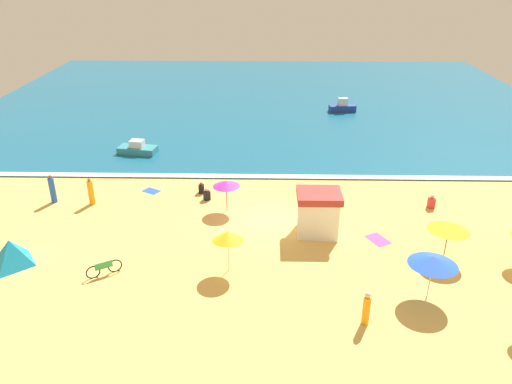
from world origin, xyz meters
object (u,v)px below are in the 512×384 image
object	(u,v)px
beach_umbrella_4	(433,261)
small_boat_0	(138,149)
beach_umbrella_2	(449,227)
beachgoer_0	(207,195)
beachgoer_3	(201,188)
beachgoer_2	(52,190)
beach_umbrella_5	(226,184)
lifeguard_cabana	(318,213)
parked_bicycle	(104,268)
beachgoer_1	(431,202)
beachgoer_5	(366,309)
beach_tent	(11,252)
beach_umbrella_0	(228,236)
small_boat_1	(342,107)
beachgoer_4	(91,192)

from	to	relation	value
beach_umbrella_4	small_boat_0	distance (m)	25.69
beach_umbrella_2	small_boat_0	size ratio (longest dim) A/B	0.94
beachgoer_0	beachgoer_3	world-z (taller)	beachgoer_0
beachgoer_0	beachgoer_2	xyz separation A→B (m)	(-9.91, -0.54, 0.53)
beach_umbrella_5	beach_umbrella_4	bearing A→B (deg)	-40.54
lifeguard_cabana	parked_bicycle	bearing A→B (deg)	-158.17
beachgoer_0	lifeguard_cabana	bearing A→B (deg)	-31.32
beach_umbrella_2	parked_bicycle	distance (m)	17.70
lifeguard_cabana	beachgoer_1	world-z (taller)	lifeguard_cabana
beach_umbrella_2	beachgoer_0	distance (m)	14.99
lifeguard_cabana	beachgoer_0	xyz separation A→B (m)	(-6.86, 4.17, -0.96)
small_boat_0	beach_umbrella_2	bearing A→B (deg)	-36.83
lifeguard_cabana	beachgoer_5	distance (m)	7.96
beachgoer_0	beach_tent	bearing A→B (deg)	-139.86
beach_umbrella_0	small_boat_0	size ratio (longest dim) A/B	0.73
beachgoer_2	small_boat_0	world-z (taller)	beachgoer_2
beach_umbrella_5	beachgoer_1	size ratio (longest dim) A/B	2.36
beach_umbrella_0	beach_umbrella_5	distance (m)	6.69
beachgoer_3	small_boat_1	xyz separation A→B (m)	(12.11, 19.43, 0.23)
beachgoer_2	small_boat_1	xyz separation A→B (m)	(21.53, 21.00, -0.33)
small_boat_0	beach_umbrella_4	bearing A→B (deg)	-45.35
beachgoer_2	beachgoer_3	size ratio (longest dim) A/B	2.43
beach_umbrella_0	beachgoer_1	world-z (taller)	beach_umbrella_0
beach_tent	beachgoer_1	xyz separation A→B (m)	(23.58, 6.92, -0.32)
beach_tent	lifeguard_cabana	bearing A→B (deg)	12.59
beach_umbrella_4	beachgoer_5	distance (m)	4.00
lifeguard_cabana	beach_umbrella_4	xyz separation A→B (m)	(4.64, -5.86, 0.67)
beach_umbrella_2	beachgoer_2	xyz separation A→B (m)	(-23.24, 6.13, -0.98)
beach_umbrella_5	beachgoer_0	bearing A→B (deg)	135.06
beachgoer_3	small_boat_0	xyz separation A→B (m)	(-6.04, 7.17, 0.13)
beach_umbrella_4	parked_bicycle	size ratio (longest dim) A/B	2.02
small_boat_0	beach_tent	bearing A→B (deg)	-99.53
beachgoer_0	beach_umbrella_5	bearing A→B (deg)	-44.94
beach_umbrella_0	beachgoer_5	world-z (taller)	beach_umbrella_0
beachgoer_0	beachgoer_3	distance (m)	1.14
beach_umbrella_2	beach_umbrella_4	distance (m)	3.84
beach_umbrella_2	beach_umbrella_5	bearing A→B (deg)	156.24
beach_tent	beachgoer_2	xyz separation A→B (m)	(-0.70, 7.22, 0.17)
beachgoer_5	beachgoer_2	bearing A→B (deg)	147.72
beach_umbrella_0	beach_umbrella_2	world-z (taller)	beach_umbrella_0
beachgoer_4	small_boat_0	size ratio (longest dim) A/B	0.56
beach_umbrella_0	beach_umbrella_5	size ratio (longest dim) A/B	1.10
beach_umbrella_0	small_boat_1	size ratio (longest dim) A/B	0.84
lifeguard_cabana	beach_umbrella_5	xyz separation A→B (m)	(-5.43, 2.75, 0.49)
beach_umbrella_2	beachgoer_2	size ratio (longest dim) A/B	1.59
beach_umbrella_5	beachgoer_1	xyz separation A→B (m)	(12.96, 0.58, -1.42)
beach_tent	beachgoer_1	bearing A→B (deg)	16.36
beachgoer_3	small_boat_1	world-z (taller)	small_boat_1
beach_umbrella_0	beach_umbrella_4	distance (m)	9.68
beachgoer_2	beachgoer_4	size ratio (longest dim) A/B	1.05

